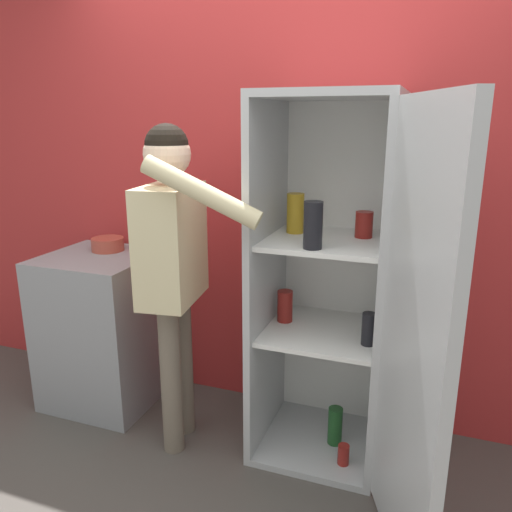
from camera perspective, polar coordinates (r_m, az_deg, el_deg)
The scene contains 6 objects.
ground_plane at distance 2.47m, azimuth -3.84°, elevation -27.15°, with size 12.00×12.00×0.00m, color #4C4742.
wall_back at distance 2.77m, azimuth 3.93°, elevation 7.17°, with size 7.00×0.06×2.55m.
refrigerator at distance 2.36m, azimuth 9.89°, elevation -4.10°, with size 0.89×1.19×1.79m.
person at distance 2.45m, azimuth -9.44°, elevation 0.67°, with size 0.68×0.55×1.65m.
counter at distance 3.16m, azimuth -16.98°, elevation -7.93°, with size 0.62×0.60×0.91m.
bowl at distance 3.10m, azimuth -16.59°, elevation 1.30°, with size 0.19×0.19×0.08m.
Camera 1 is at (0.76, -1.65, 1.67)m, focal length 35.00 mm.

